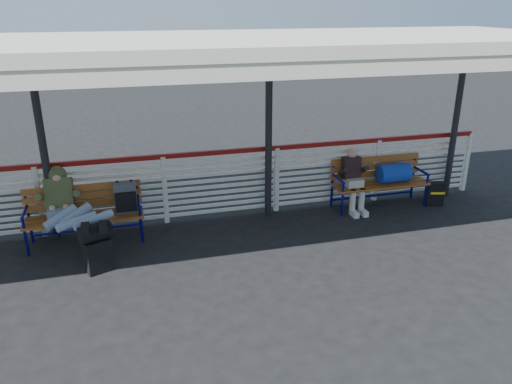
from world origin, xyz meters
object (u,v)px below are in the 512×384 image
object	(u,v)px
luggage_stack	(97,246)
companion_person	(354,179)
bench_right	(386,175)
suitcase_side	(434,194)
traveler_man	(72,212)
bench_left	(99,205)

from	to	relation	value
luggage_stack	companion_person	bearing A→B (deg)	-7.90
bench_right	suitcase_side	distance (m)	1.02
traveler_man	bench_right	bearing A→B (deg)	4.81
traveler_man	companion_person	distance (m)	4.84
suitcase_side	bench_right	bearing A→B (deg)	178.88
bench_right	suitcase_side	xyz separation A→B (m)	(0.92, -0.24, -0.37)
traveler_man	bench_left	bearing A→B (deg)	42.66
companion_person	traveler_man	bearing A→B (deg)	-174.94
bench_left	suitcase_side	xyz separation A→B (m)	(6.05, -0.12, -0.38)
bench_left	bench_right	bearing A→B (deg)	1.35
luggage_stack	companion_person	size ratio (longest dim) A/B	0.64
bench_right	suitcase_side	bearing A→B (deg)	-14.48
bench_right	companion_person	bearing A→B (deg)	-176.99
luggage_stack	suitcase_side	world-z (taller)	luggage_stack
luggage_stack	bench_left	distance (m)	1.05
luggage_stack	companion_person	xyz separation A→B (m)	(4.48, 1.11, 0.20)
bench_left	suitcase_side	size ratio (longest dim) A/B	4.02
traveler_man	suitcase_side	bearing A→B (deg)	2.01
luggage_stack	bench_left	xyz separation A→B (m)	(0.03, 1.03, 0.21)
bench_left	traveler_man	size ratio (longest dim) A/B	1.10
luggage_stack	bench_right	xyz separation A→B (m)	(5.15, 1.15, 0.20)
traveler_man	suitcase_side	world-z (taller)	traveler_man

